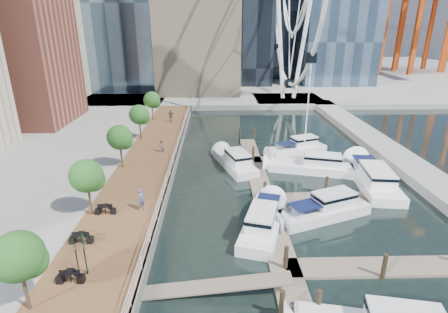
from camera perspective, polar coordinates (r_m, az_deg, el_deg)
ground at (r=25.67m, az=2.22°, el=-15.37°), size 520.00×520.00×0.00m
boardwalk at (r=39.33m, az=-12.42°, el=-1.76°), size 6.00×60.00×1.00m
seawall at (r=38.87m, az=-8.07°, el=-1.74°), size 0.25×60.00×1.00m
land_far at (r=123.65m, az=-0.88°, el=13.61°), size 200.00×114.00×1.00m
breakwater at (r=48.34m, az=24.96°, el=0.95°), size 4.00×60.00×1.00m
pier at (r=75.83m, az=10.40°, el=9.00°), size 14.00×12.00×1.00m
railing at (r=38.51m, az=-8.29°, el=-0.33°), size 0.10×60.00×1.05m
floating_docks at (r=35.31m, az=14.22°, el=-4.54°), size 16.00×34.00×2.60m
port_cranes at (r=135.56m, az=31.14°, el=19.76°), size 40.00×52.00×38.00m
street_trees at (r=37.71m, az=-16.70°, el=3.00°), size 2.60×42.60×4.60m
cafe_tables at (r=24.84m, az=-22.99°, el=-14.72°), size 2.50×13.70×0.74m
yacht_foreground at (r=30.88m, az=15.78°, el=-9.52°), size 9.24×5.50×2.15m
pedestrian_near at (r=29.19m, az=-13.34°, el=-6.80°), size 0.77×0.81×1.86m
pedestrian_mid at (r=42.15m, az=-10.21°, el=1.70°), size 0.86×0.91×1.48m
pedestrian_far at (r=55.81m, az=-8.67°, el=6.61°), size 1.14×0.50×1.92m
moored_yachts at (r=36.92m, az=13.99°, el=-4.23°), size 18.69×33.14×11.50m
cafe_seating at (r=21.61m, az=-25.57°, el=-18.19°), size 5.13×11.60×2.70m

